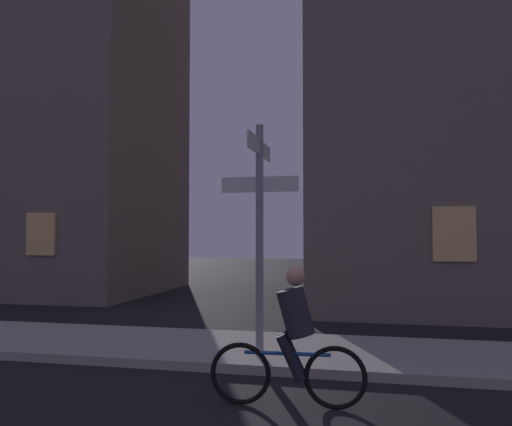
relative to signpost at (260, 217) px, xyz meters
The scene contains 4 objects.
sidewalk_kerb 2.28m from the signpost, 67.26° to the left, with size 40.00×2.51×0.14m, color #9E9991.
signpost is the anchor object (origin of this frame).
cyclist 2.51m from the signpost, 67.49° to the right, with size 1.82×0.34×1.61m.
building_left_block 15.98m from the signpost, 143.90° to the left, with size 12.29×6.58×19.19m.
Camera 1 is at (1.39, -2.04, 1.98)m, focal length 36.13 mm.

